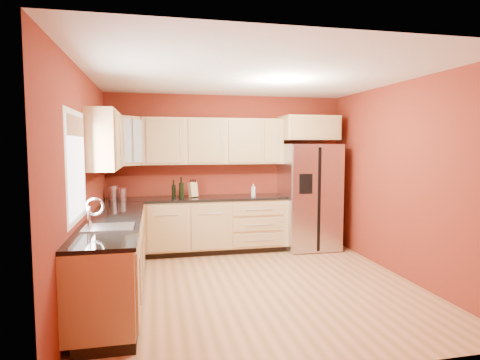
% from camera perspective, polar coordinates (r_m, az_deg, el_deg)
% --- Properties ---
extents(floor, '(4.00, 4.00, 0.00)m').
position_cam_1_polar(floor, '(5.21, 2.27, -14.80)').
color(floor, olive).
rests_on(floor, ground).
extents(ceiling, '(4.00, 4.00, 0.00)m').
position_cam_1_polar(ceiling, '(4.97, 2.37, 14.68)').
color(ceiling, silver).
rests_on(ceiling, wall_back).
extents(wall_back, '(4.00, 0.04, 2.60)m').
position_cam_1_polar(wall_back, '(6.87, -1.84, 1.13)').
color(wall_back, maroon).
rests_on(wall_back, floor).
extents(wall_front, '(4.00, 0.04, 2.60)m').
position_cam_1_polar(wall_front, '(3.04, 11.77, -3.88)').
color(wall_front, maroon).
rests_on(wall_front, floor).
extents(wall_left, '(0.04, 4.00, 2.60)m').
position_cam_1_polar(wall_left, '(4.83, -21.32, -0.85)').
color(wall_left, maroon).
rests_on(wall_left, floor).
extents(wall_right, '(0.04, 4.00, 2.60)m').
position_cam_1_polar(wall_right, '(5.75, 21.99, 0.01)').
color(wall_right, maroon).
rests_on(wall_right, floor).
extents(base_cabinets_back, '(2.90, 0.60, 0.88)m').
position_cam_1_polar(base_cabinets_back, '(6.61, -6.07, -6.58)').
color(base_cabinets_back, tan).
rests_on(base_cabinets_back, floor).
extents(base_cabinets_left, '(0.60, 2.80, 0.88)m').
position_cam_1_polar(base_cabinets_left, '(4.95, -17.51, -10.75)').
color(base_cabinets_left, tan).
rests_on(base_cabinets_left, floor).
extents(countertop_back, '(2.90, 0.62, 0.04)m').
position_cam_1_polar(countertop_back, '(6.53, -6.10, -2.63)').
color(countertop_back, black).
rests_on(countertop_back, base_cabinets_back).
extents(countertop_left, '(0.62, 2.80, 0.04)m').
position_cam_1_polar(countertop_left, '(4.85, -17.53, -5.50)').
color(countertop_left, black).
rests_on(countertop_left, base_cabinets_left).
extents(upper_cabinets_back, '(2.30, 0.33, 0.75)m').
position_cam_1_polar(upper_cabinets_back, '(6.65, -3.73, 5.52)').
color(upper_cabinets_back, tan).
rests_on(upper_cabinets_back, wall_back).
extents(upper_cabinets_left, '(0.33, 1.35, 0.75)m').
position_cam_1_polar(upper_cabinets_left, '(5.50, -18.59, 5.38)').
color(upper_cabinets_left, tan).
rests_on(upper_cabinets_left, wall_left).
extents(corner_upper_cabinet, '(0.67, 0.67, 0.75)m').
position_cam_1_polar(corner_upper_cabinet, '(6.43, -16.18, 5.35)').
color(corner_upper_cabinet, tan).
rests_on(corner_upper_cabinet, wall_back).
extents(over_fridge_cabinet, '(0.92, 0.60, 0.40)m').
position_cam_1_polar(over_fridge_cabinet, '(6.95, 9.71, 7.29)').
color(over_fridge_cabinet, tan).
rests_on(over_fridge_cabinet, wall_back).
extents(refrigerator, '(0.90, 0.75, 1.78)m').
position_cam_1_polar(refrigerator, '(6.93, 9.80, -2.32)').
color(refrigerator, silver).
rests_on(refrigerator, floor).
extents(window, '(0.03, 0.90, 1.00)m').
position_cam_1_polar(window, '(4.32, -22.22, 1.79)').
color(window, white).
rests_on(window, wall_left).
extents(sink_faucet, '(0.50, 0.42, 0.30)m').
position_cam_1_polar(sink_faucet, '(4.33, -18.21, -4.48)').
color(sink_faucet, white).
rests_on(sink_faucet, countertop_left).
extents(canister_left, '(0.13, 0.13, 0.18)m').
position_cam_1_polar(canister_left, '(6.43, -16.37, -1.93)').
color(canister_left, silver).
rests_on(canister_left, countertop_back).
extents(canister_right, '(0.14, 0.14, 0.22)m').
position_cam_1_polar(canister_right, '(6.49, -17.59, -1.75)').
color(canister_right, silver).
rests_on(canister_right, countertop_back).
extents(wine_bottle_a, '(0.09, 0.09, 0.34)m').
position_cam_1_polar(wine_bottle_a, '(6.41, -8.34, -1.07)').
color(wine_bottle_a, black).
rests_on(wine_bottle_a, countertop_back).
extents(wine_bottle_b, '(0.07, 0.07, 0.29)m').
position_cam_1_polar(wine_bottle_b, '(6.51, -9.41, -1.23)').
color(wine_bottle_b, black).
rests_on(wine_bottle_b, countertop_back).
extents(knife_block, '(0.15, 0.14, 0.24)m').
position_cam_1_polar(knife_block, '(6.56, -6.71, -1.38)').
color(knife_block, tan).
rests_on(knife_block, countertop_back).
extents(soap_dispenser, '(0.09, 0.09, 0.20)m').
position_cam_1_polar(soap_dispenser, '(6.62, 1.90, -1.45)').
color(soap_dispenser, silver).
rests_on(soap_dispenser, countertop_back).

